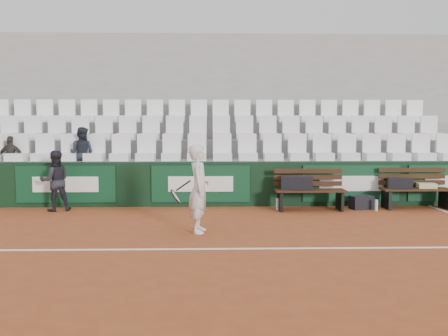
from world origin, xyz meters
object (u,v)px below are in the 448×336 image
tennis_player (199,189)px  spectator_c (81,134)px  sports_bag_right (400,183)px  sports_bag_left (297,183)px  sports_bag_ground (361,202)px  spectator_b (10,139)px  bench_right (415,198)px  bench_left (310,200)px  water_bottle_near (278,204)px  water_bottle_far (376,205)px  ball_kid (55,181)px

tennis_player → spectator_c: bearing=130.4°
sports_bag_right → spectator_c: spectator_c is taller
sports_bag_left → sports_bag_ground: size_ratio=1.40×
sports_bag_right → spectator_b: (-8.81, 1.07, 0.95)m
tennis_player → bench_right: bearing=26.0°
bench_left → sports_bag_right: sports_bag_right is taller
water_bottle_near → spectator_b: (-6.12, 1.15, 1.38)m
water_bottle_far → water_bottle_near: bearing=175.9°
ball_kid → spectator_b: 1.97m
water_bottle_far → bench_left: bearing=175.3°
water_bottle_near → bench_right: bearing=2.2°
spectator_b → ball_kid: bearing=137.1°
sports_bag_right → spectator_c: bearing=171.5°
sports_bag_ground → ball_kid: ball_kid is taller
spectator_b → sports_bag_left: bearing=166.5°
bench_right → water_bottle_near: size_ratio=5.70×
sports_bag_right → sports_bag_ground: (-0.83, 0.02, -0.42)m
bench_left → sports_bag_left: sports_bag_left is taller
tennis_player → spectator_c: spectator_c is taller
bench_left → water_bottle_near: bench_left is taller
bench_left → spectator_c: (-5.16, 1.19, 1.39)m
sports_bag_ground → spectator_b: bearing=172.5°
water_bottle_near → spectator_b: bearing=169.3°
bench_left → bench_right: 2.37m
sports_bag_ground → spectator_b: (-7.98, 1.05, 1.37)m
water_bottle_far → tennis_player: 4.30m
sports_bag_ground → spectator_c: 6.58m
sports_bag_left → sports_bag_ground: (1.45, 0.12, -0.45)m
sports_bag_left → water_bottle_far: bearing=-4.6°
water_bottle_near → ball_kid: 4.79m
sports_bag_left → water_bottle_far: size_ratio=2.70×
bench_right → ball_kid: size_ratio=1.16×
bench_right → spectator_c: 7.72m
spectator_c → sports_bag_ground: bearing=-177.1°
ball_kid → spectator_b: bearing=-63.3°
bench_right → water_bottle_far: bearing=-164.3°
water_bottle_near → spectator_c: (-4.47, 1.15, 1.49)m
sports_bag_right → water_bottle_far: size_ratio=2.05×
bench_left → spectator_b: spectator_b is taller
sports_bag_left → spectator_c: (-4.88, 1.17, 1.03)m
water_bottle_near → water_bottle_far: 2.11m
bench_left → tennis_player: (-2.34, -2.14, 0.53)m
bench_right → tennis_player: size_ratio=0.99×
sports_bag_left → spectator_c: size_ratio=0.54×
bench_right → spectator_c: bearing=172.2°
bench_left → ball_kid: 5.47m
water_bottle_far → bench_right: bearing=15.7°
ball_kid → spectator_c: spectator_c is taller
bench_right → sports_bag_left: bearing=-177.1°
ball_kid → water_bottle_far: bearing=154.8°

